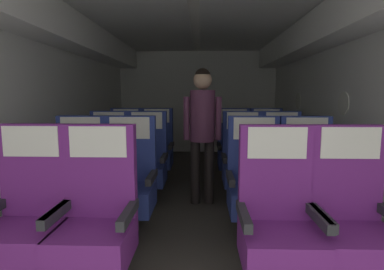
# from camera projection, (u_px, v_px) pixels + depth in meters

# --- Properties ---
(ground) EXTENTS (3.64, 6.85, 0.02)m
(ground) POSITION_uv_depth(u_px,v_px,m) (194.00, 202.00, 3.62)
(ground) COLOR #3D3833
(fuselage_shell) EXTENTS (3.52, 6.50, 2.25)m
(fuselage_shell) POSITION_uv_depth(u_px,v_px,m) (194.00, 63.00, 3.66)
(fuselage_shell) COLOR silver
(fuselage_shell) RESTS_ON ground
(seat_a_left_window) EXTENTS (0.49, 0.47, 1.06)m
(seat_a_left_window) POSITION_uv_depth(u_px,v_px,m) (28.00, 220.00, 1.96)
(seat_a_left_window) COLOR #38383D
(seat_a_left_window) RESTS_ON ground
(seat_a_left_aisle) EXTENTS (0.49, 0.47, 1.06)m
(seat_a_left_aisle) POSITION_uv_depth(u_px,v_px,m) (96.00, 222.00, 1.93)
(seat_a_left_aisle) COLOR #38383D
(seat_a_left_aisle) RESTS_ON ground
(seat_a_right_aisle) EXTENTS (0.49, 0.47, 1.06)m
(seat_a_right_aisle) POSITION_uv_depth(u_px,v_px,m) (352.00, 225.00, 1.89)
(seat_a_right_aisle) COLOR #38383D
(seat_a_right_aisle) RESTS_ON ground
(seat_a_right_window) EXTENTS (0.49, 0.47, 1.06)m
(seat_a_right_window) POSITION_uv_depth(u_px,v_px,m) (278.00, 225.00, 1.89)
(seat_a_right_window) COLOR #38383D
(seat_a_right_window) RESTS_ON ground
(seat_b_left_window) EXTENTS (0.49, 0.47, 1.06)m
(seat_b_left_window) POSITION_uv_depth(u_px,v_px,m) (79.00, 183.00, 2.79)
(seat_b_left_window) COLOR #38383D
(seat_b_left_window) RESTS_ON ground
(seat_b_left_aisle) EXTENTS (0.49, 0.47, 1.06)m
(seat_b_left_aisle) POSITION_uv_depth(u_px,v_px,m) (129.00, 184.00, 2.78)
(seat_b_left_aisle) COLOR #38383D
(seat_b_left_aisle) RESTS_ON ground
(seat_b_right_aisle) EXTENTS (0.49, 0.47, 1.06)m
(seat_b_right_aisle) POSITION_uv_depth(u_px,v_px,m) (307.00, 186.00, 2.71)
(seat_b_right_aisle) COLOR #38383D
(seat_b_right_aisle) RESTS_ON ground
(seat_b_right_window) EXTENTS (0.49, 0.47, 1.06)m
(seat_b_right_window) POSITION_uv_depth(u_px,v_px,m) (254.00, 185.00, 2.73)
(seat_b_right_window) COLOR #38383D
(seat_b_right_window) RESTS_ON ground
(seat_c_left_window) EXTENTS (0.49, 0.47, 1.06)m
(seat_c_left_window) POSITION_uv_depth(u_px,v_px,m) (108.00, 163.00, 3.63)
(seat_c_left_window) COLOR #38383D
(seat_c_left_window) RESTS_ON ground
(seat_c_left_aisle) EXTENTS (0.49, 0.47, 1.06)m
(seat_c_left_aisle) POSITION_uv_depth(u_px,v_px,m) (146.00, 163.00, 3.62)
(seat_c_left_aisle) COLOR #38383D
(seat_c_left_aisle) RESTS_ON ground
(seat_c_right_aisle) EXTENTS (0.49, 0.47, 1.06)m
(seat_c_right_aisle) POSITION_uv_depth(u_px,v_px,m) (282.00, 164.00, 3.59)
(seat_c_right_aisle) COLOR #38383D
(seat_c_right_aisle) RESTS_ON ground
(seat_c_right_window) EXTENTS (0.49, 0.47, 1.06)m
(seat_c_right_window) POSITION_uv_depth(u_px,v_px,m) (243.00, 163.00, 3.60)
(seat_c_right_window) COLOR #38383D
(seat_c_right_window) RESTS_ON ground
(seat_d_left_window) EXTENTS (0.49, 0.47, 1.06)m
(seat_d_left_window) POSITION_uv_depth(u_px,v_px,m) (125.00, 150.00, 4.48)
(seat_d_left_window) COLOR #38383D
(seat_d_left_window) RESTS_ON ground
(seat_d_left_aisle) EXTENTS (0.49, 0.47, 1.06)m
(seat_d_left_aisle) POSITION_uv_depth(u_px,v_px,m) (156.00, 150.00, 4.46)
(seat_d_left_aisle) COLOR #38383D
(seat_d_left_aisle) RESTS_ON ground
(seat_d_right_aisle) EXTENTS (0.49, 0.47, 1.06)m
(seat_d_right_aisle) POSITION_uv_depth(u_px,v_px,m) (267.00, 151.00, 4.41)
(seat_d_right_aisle) COLOR #38383D
(seat_d_right_aisle) RESTS_ON ground
(seat_d_right_window) EXTENTS (0.49, 0.47, 1.06)m
(seat_d_right_window) POSITION_uv_depth(u_px,v_px,m) (234.00, 151.00, 4.43)
(seat_d_right_window) COLOR #38383D
(seat_d_right_window) RESTS_ON ground
(flight_attendant) EXTENTS (0.43, 0.28, 1.55)m
(flight_attendant) POSITION_uv_depth(u_px,v_px,m) (202.00, 122.00, 3.44)
(flight_attendant) COLOR black
(flight_attendant) RESTS_ON ground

